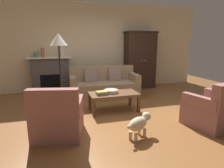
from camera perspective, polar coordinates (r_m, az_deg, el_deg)
name	(u,v)px	position (r m, az deg, el deg)	size (l,w,h in m)	color
ground_plane	(122,113)	(4.38, 3.07, -8.45)	(9.60, 9.60, 0.00)	brown
back_wall	(98,47)	(6.56, -4.30, 10.93)	(7.20, 0.10, 2.80)	beige
fireplace	(51,75)	(6.24, -17.75, 2.64)	(1.26, 0.48, 1.12)	#4C4947
armoire	(140,60)	(6.71, 8.24, 7.07)	(1.06, 0.57, 1.91)	black
couch	(104,86)	(5.54, -2.39, -0.58)	(1.95, 0.93, 0.86)	#937A5B
coffee_table	(114,95)	(4.40, 0.49, -3.32)	(1.10, 0.60, 0.42)	brown
fruit_bowl	(111,91)	(4.39, -0.25, -2.13)	(0.32, 0.32, 0.07)	beige
book_stack	(102,93)	(4.23, -3.05, -2.65)	(0.26, 0.19, 0.08)	gray
mantel_vase_jade	(36,54)	(6.18, -21.69, 8.19)	(0.12, 0.12, 0.16)	slate
mantel_vase_terracotta	(43,53)	(6.16, -19.86, 8.77)	(0.10, 0.10, 0.26)	#A86042
mantel_vase_cream	(62,51)	(6.15, -14.60, 9.34)	(0.11, 0.11, 0.31)	beige
armchair_near_left	(58,118)	(3.35, -15.72, -9.80)	(0.91, 0.92, 0.88)	#935B56
armchair_near_right	(213,110)	(4.04, 27.68, -6.93)	(0.92, 0.92, 0.88)	#935B56
floor_lamp	(59,44)	(4.28, -15.53, 11.28)	(0.36, 0.36, 1.74)	black
dog	(139,124)	(3.24, 8.03, -11.53)	(0.51, 0.38, 0.39)	beige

